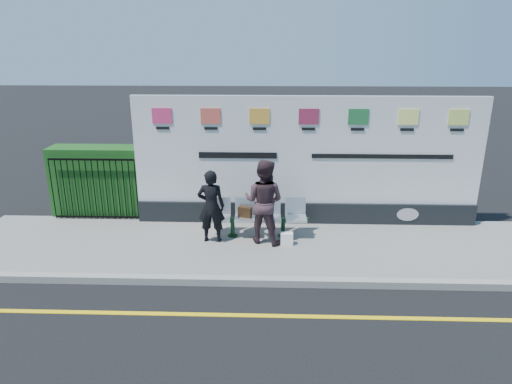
% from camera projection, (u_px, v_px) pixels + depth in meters
% --- Properties ---
extents(ground, '(80.00, 80.00, 0.00)m').
position_uv_depth(ground, '(290.00, 316.00, 7.43)').
color(ground, black).
extents(pavement, '(14.00, 3.00, 0.12)m').
position_uv_depth(pavement, '(286.00, 247.00, 9.79)').
color(pavement, slate).
rests_on(pavement, ground).
extents(kerb, '(14.00, 0.18, 0.14)m').
position_uv_depth(kerb, '(288.00, 282.00, 8.36)').
color(kerb, gray).
rests_on(kerb, ground).
extents(yellow_line, '(14.00, 0.10, 0.01)m').
position_uv_depth(yellow_line, '(290.00, 316.00, 7.43)').
color(yellow_line, yellow).
rests_on(yellow_line, ground).
extents(billboard, '(8.00, 0.30, 3.00)m').
position_uv_depth(billboard, '(307.00, 170.00, 10.62)').
color(billboard, black).
rests_on(billboard, pavement).
extents(hedge, '(2.35, 0.70, 1.70)m').
position_uv_depth(hedge, '(101.00, 180.00, 11.35)').
color(hedge, '#194B17').
rests_on(hedge, pavement).
extents(railing, '(2.05, 0.06, 1.54)m').
position_uv_depth(railing, '(94.00, 189.00, 10.95)').
color(railing, black).
rests_on(railing, pavement).
extents(bench, '(2.15, 0.61, 0.46)m').
position_uv_depth(bench, '(258.00, 227.00, 10.13)').
color(bench, '#B5B8BE').
rests_on(bench, pavement).
extents(woman_left, '(0.59, 0.39, 1.60)m').
position_uv_depth(woman_left, '(211.00, 206.00, 9.72)').
color(woman_left, black).
rests_on(woman_left, pavement).
extents(woman_right, '(1.08, 0.96, 1.83)m').
position_uv_depth(woman_right, '(264.00, 201.00, 9.67)').
color(woman_right, '#3A262C').
rests_on(woman_right, pavement).
extents(handbag_brown, '(0.32, 0.22, 0.23)m').
position_uv_depth(handbag_brown, '(245.00, 212.00, 10.03)').
color(handbag_brown, black).
rests_on(handbag_brown, bench).
extents(carrier_bag_white, '(0.26, 0.16, 0.26)m').
position_uv_depth(carrier_bag_white, '(287.00, 239.00, 9.75)').
color(carrier_bag_white, white).
rests_on(carrier_bag_white, pavement).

